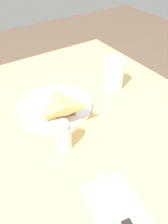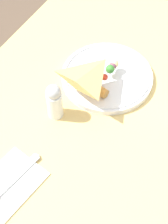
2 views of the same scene
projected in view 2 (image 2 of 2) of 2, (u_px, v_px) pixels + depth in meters
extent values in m
plane|color=brown|center=(105.00, 208.00, 1.49)|extent=(6.00, 6.00, 0.00)
cube|color=#DBB770|center=(119.00, 108.00, 0.89)|extent=(0.92, 0.78, 0.03)
cube|color=brown|center=(82.00, 61.00, 1.50)|extent=(0.06, 0.06, 0.72)
cylinder|color=white|center=(107.00, 77.00, 0.92)|extent=(0.24, 0.24, 0.02)
torus|color=white|center=(107.00, 74.00, 0.91)|extent=(0.23, 0.23, 0.01)
pyramid|color=#E0B266|center=(105.00, 74.00, 0.90)|extent=(0.13, 0.12, 0.02)
cylinder|color=#C68942|center=(91.00, 86.00, 0.87)|extent=(0.04, 0.10, 0.02)
sphere|color=#EFDB93|center=(113.00, 68.00, 0.89)|extent=(0.02, 0.02, 0.02)
sphere|color=red|center=(105.00, 77.00, 0.87)|extent=(0.02, 0.02, 0.02)
sphere|color=#EFDB93|center=(114.00, 64.00, 0.90)|extent=(0.02, 0.02, 0.02)
sphere|color=#7A4256|center=(113.00, 66.00, 0.89)|extent=(0.02, 0.02, 0.02)
sphere|color=#388433|center=(110.00, 69.00, 0.89)|extent=(0.02, 0.02, 0.02)
cube|color=white|center=(5.00, 188.00, 0.74)|extent=(0.18, 0.14, 0.00)
cube|color=silver|center=(18.00, 175.00, 0.75)|extent=(0.12, 0.04, 0.00)
ellipsoid|color=silver|center=(35.00, 157.00, 0.78)|extent=(0.02, 0.02, 0.00)
cylinder|color=white|center=(55.00, 105.00, 0.83)|extent=(0.04, 0.04, 0.08)
sphere|color=silver|center=(53.00, 92.00, 0.79)|extent=(0.04, 0.04, 0.04)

